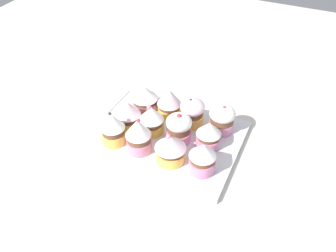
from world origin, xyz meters
TOP-DOWN VIEW (x-y plane):
  - ground_plane at (0.00, 0.00)cm, footprint 180.00×180.00cm
  - baking_tray at (0.00, 0.00)cm, footprint 31.68×25.19cm
  - cupcake_0 at (-10.05, -6.46)cm, footprint 5.34×5.34cm
  - cupcake_1 at (-3.82, -6.48)cm, footprint 5.49×5.49cm
  - cupcake_2 at (3.52, -6.50)cm, footprint 6.55×6.55cm
  - cupcake_3 at (10.40, -6.50)cm, footprint 5.47×5.47cm
  - cupcake_4 at (-9.70, -0.52)cm, footprint 5.95×5.95cm
  - cupcake_5 at (-3.98, -0.31)cm, footprint 5.53×5.53cm
  - cupcake_6 at (2.58, 0.17)cm, footprint 5.63×5.63cm
  - cupcake_7 at (9.13, 0.75)cm, footprint 5.35×5.35cm
  - cupcake_8 at (-8.98, 6.45)cm, footprint 6.21×6.21cm
  - cupcake_9 at (-2.89, 7.08)cm, footprint 5.68×5.68cm
  - cupcake_10 at (3.20, 6.28)cm, footprint 5.65×5.65cm
  - cupcake_11 at (10.09, 6.94)cm, footprint 5.84×5.84cm
  - napkin at (-24.49, 7.82)cm, footprint 14.34×11.24cm

SIDE VIEW (x-z plane):
  - ground_plane at x=0.00cm, z-range -3.00..0.00cm
  - napkin at x=-24.49cm, z-range 0.00..0.60cm
  - baking_tray at x=0.00cm, z-range 0.00..1.20cm
  - cupcake_7 at x=9.13cm, z-range 1.23..7.67cm
  - cupcake_11 at x=10.09cm, z-range 1.17..7.91cm
  - cupcake_2 at x=3.52cm, z-range 1.18..8.00cm
  - cupcake_10 at x=3.20cm, z-range 1.19..8.07cm
  - cupcake_6 at x=2.58cm, z-range 1.09..8.20cm
  - cupcake_8 at x=-8.98cm, z-range 1.27..8.02cm
  - cupcake_4 at x=-9.70cm, z-range 1.25..8.20cm
  - cupcake_5 at x=-3.98cm, z-range 1.09..8.37cm
  - cupcake_3 at x=10.40cm, z-range 1.25..8.25cm
  - cupcake_9 at x=-2.89cm, z-range 1.30..8.63cm
  - cupcake_0 at x=-10.05cm, z-range 1.13..8.99cm
  - cupcake_1 at x=-3.82cm, z-range 1.18..9.73cm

